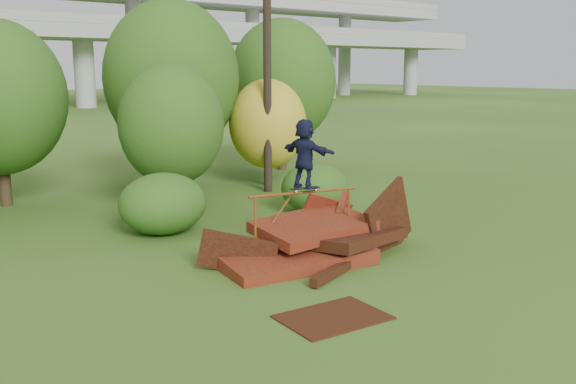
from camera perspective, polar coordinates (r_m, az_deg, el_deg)
ground at (r=13.69m, az=7.98°, el=-7.43°), size 240.00×240.00×0.00m
scrap_pile at (r=14.70m, az=2.53°, el=-4.43°), size 5.61×3.01×2.10m
grind_rail at (r=14.63m, az=1.39°, el=-1.49°), size 2.61×0.73×1.55m
skateboard at (r=14.54m, az=1.49°, el=0.32°), size 0.72×0.36×0.07m
skater at (r=14.42m, az=1.50°, el=3.43°), size 0.65×1.50×1.56m
flat_plate at (r=11.43m, az=4.02°, el=-11.04°), size 1.93×1.47×0.03m
tree_2 at (r=19.49m, az=-10.33°, el=5.87°), size 3.15×3.15×4.44m
tree_3 at (r=23.57m, az=-10.31°, el=9.89°), size 4.83×4.83×6.71m
tree_4 at (r=23.56m, az=-1.82°, el=6.07°), size 2.84×2.84×3.92m
tree_5 at (r=27.24m, az=-0.52°, el=9.80°), size 4.51×4.51×6.34m
shrub_left at (r=17.08m, az=-11.07°, el=-1.02°), size 2.33×2.15×1.61m
shrub_right at (r=19.32m, az=2.39°, el=0.38°), size 2.11×1.93×1.49m
utility_pole at (r=22.27m, az=-1.86°, el=11.94°), size 1.40×0.28×9.20m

